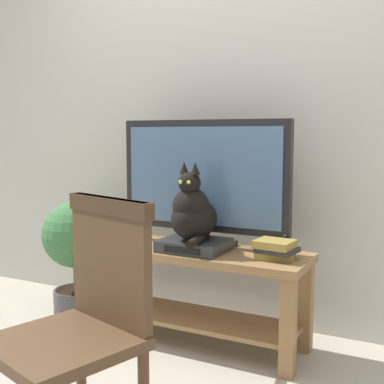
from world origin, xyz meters
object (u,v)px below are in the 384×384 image
(tv, at_px, (203,180))
(wooden_chair, at_px, (84,313))
(cat, at_px, (193,213))
(potted_plant, at_px, (76,248))
(media_box, at_px, (194,245))
(book_stack, at_px, (275,249))
(tv_stand, at_px, (196,278))

(tv, distance_m, wooden_chair, 1.26)
(cat, bearing_deg, tv, 95.18)
(potted_plant, bearing_deg, media_box, -3.85)
(cat, distance_m, book_stack, 0.48)
(cat, height_order, book_stack, cat)
(cat, relative_size, wooden_chair, 0.45)
(wooden_chair, height_order, book_stack, wooden_chair)
(tv_stand, bearing_deg, cat, -78.04)
(tv_stand, bearing_deg, potted_plant, 179.50)
(media_box, height_order, potted_plant, potted_plant)
(tv, bearing_deg, media_box, -84.72)
(tv, relative_size, wooden_chair, 1.07)
(cat, bearing_deg, wooden_chair, -84.04)
(cat, bearing_deg, book_stack, 5.81)
(tv, relative_size, cat, 2.39)
(book_stack, bearing_deg, tv, 166.30)
(tv_stand, relative_size, tv, 1.24)
(tv, relative_size, media_box, 2.88)
(media_box, xyz_separation_m, wooden_chair, (0.11, -1.05, -0.02))
(tv_stand, distance_m, cat, 0.39)
(media_box, relative_size, wooden_chair, 0.37)
(tv_stand, relative_size, wooden_chair, 1.33)
(tv, height_order, cat, tv)
(tv, height_order, book_stack, tv)
(tv_stand, bearing_deg, wooden_chair, -83.67)
(tv, distance_m, potted_plant, 0.98)
(wooden_chair, distance_m, book_stack, 1.14)
(tv, relative_size, potted_plant, 1.35)
(media_box, distance_m, wooden_chair, 1.06)
(potted_plant, bearing_deg, cat, -4.91)
(wooden_chair, bearing_deg, tv, 95.85)
(tv_stand, xyz_separation_m, potted_plant, (-0.86, 0.01, 0.08))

